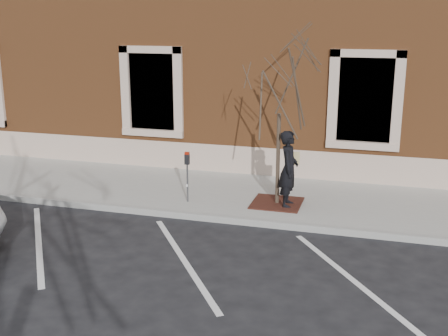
% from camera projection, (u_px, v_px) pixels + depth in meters
% --- Properties ---
extents(ground, '(120.00, 120.00, 0.00)m').
position_uv_depth(ground, '(217.00, 221.00, 12.81)').
color(ground, '#28282B').
rests_on(ground, ground).
extents(sidewalk_near, '(40.00, 3.50, 0.15)m').
position_uv_depth(sidewalk_near, '(236.00, 195.00, 14.42)').
color(sidewalk_near, '#AFAEA4').
rests_on(sidewalk_near, ground).
extents(curb_near, '(40.00, 0.12, 0.15)m').
position_uv_depth(curb_near, '(216.00, 219.00, 12.75)').
color(curb_near, '#9E9E99').
rests_on(curb_near, ground).
extents(parking_stripes, '(28.00, 4.40, 0.01)m').
position_uv_depth(parking_stripes, '(184.00, 260.00, 10.77)').
color(parking_stripes, silver).
rests_on(parking_stripes, ground).
extents(building_civic, '(40.00, 8.62, 8.00)m').
position_uv_depth(building_civic, '(282.00, 32.00, 18.93)').
color(building_civic, brown).
rests_on(building_civic, ground).
extents(man, '(0.45, 0.68, 1.82)m').
position_uv_depth(man, '(289.00, 169.00, 13.13)').
color(man, black).
rests_on(man, sidewalk_near).
extents(parking_meter, '(0.11, 0.09, 1.24)m').
position_uv_depth(parking_meter, '(187.00, 167.00, 13.45)').
color(parking_meter, '#595B60').
rests_on(parking_meter, sidewalk_near).
extents(tree_grate, '(1.17, 1.17, 0.03)m').
position_uv_depth(tree_grate, '(277.00, 203.00, 13.53)').
color(tree_grate, '#471F16').
rests_on(tree_grate, sidewalk_near).
extents(sapling, '(2.40, 2.40, 4.00)m').
position_uv_depth(sapling, '(280.00, 88.00, 12.80)').
color(sapling, '#4F3C30').
rests_on(sapling, sidewalk_near).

